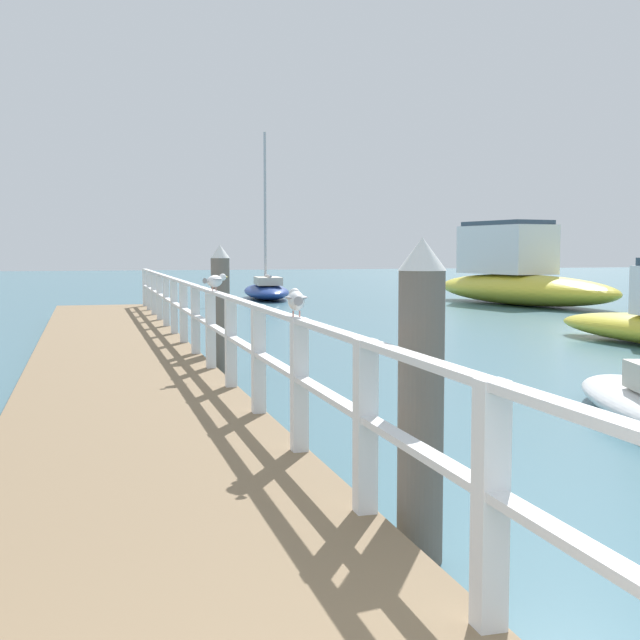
# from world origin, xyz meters

# --- Properties ---
(pier_deck) EXTENTS (2.44, 23.94, 0.36)m
(pier_deck) POSITION_xyz_m (0.00, 11.97, 0.18)
(pier_deck) COLOR #846B4C
(pier_deck) RESTS_ON ground_plane
(pier_railing) EXTENTS (0.12, 22.46, 1.03)m
(pier_railing) POSITION_xyz_m (1.14, 11.97, 1.00)
(pier_railing) COLOR white
(pier_railing) RESTS_ON pier_deck
(dock_piling_near) EXTENTS (0.29, 0.29, 1.98)m
(dock_piling_near) POSITION_xyz_m (1.52, 4.07, 1.00)
(dock_piling_near) COLOR #6B6056
(dock_piling_near) RESTS_ON ground_plane
(dock_piling_far) EXTENTS (0.29, 0.29, 1.98)m
(dock_piling_far) POSITION_xyz_m (1.52, 12.00, 1.00)
(dock_piling_far) COLOR #6B6056
(dock_piling_far) RESTS_ON ground_plane
(seagull_foreground) EXTENTS (0.21, 0.48, 0.21)m
(seagull_foreground) POSITION_xyz_m (1.14, 5.69, 1.52)
(seagull_foreground) COLOR white
(seagull_foreground) RESTS_ON pier_railing
(seagull_background) EXTENTS (0.36, 0.38, 0.21)m
(seagull_background) POSITION_xyz_m (1.15, 9.97, 1.52)
(seagull_background) COLOR white
(seagull_background) RESTS_ON pier_railing
(boat_2) EXTENTS (4.33, 9.25, 2.92)m
(boat_2) POSITION_xyz_m (14.11, 26.12, 0.98)
(boat_2) COLOR gold
(boat_2) RESTS_ON ground_plane
(boat_5) EXTENTS (2.17, 5.46, 6.44)m
(boat_5) POSITION_xyz_m (6.32, 31.59, 0.36)
(boat_5) COLOR navy
(boat_5) RESTS_ON ground_plane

